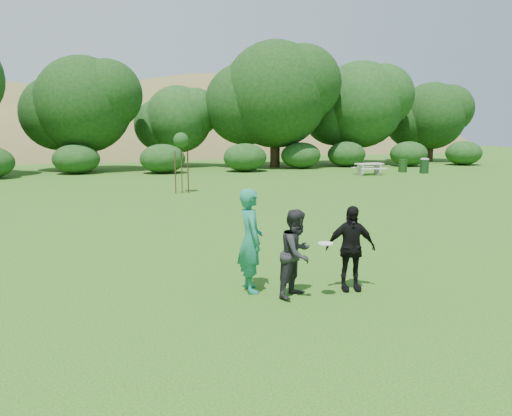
{
  "coord_description": "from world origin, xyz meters",
  "views": [
    {
      "loc": [
        -3.9,
        -8.57,
        3.08
      ],
      "look_at": [
        0.0,
        3.0,
        1.1
      ],
      "focal_mm": 35.0,
      "sensor_mm": 36.0,
      "label": 1
    }
  ],
  "objects_px": {
    "picnic_table": "(369,167)",
    "player_grey": "(297,253)",
    "trash_can_lidded": "(424,165)",
    "player_teal": "(250,240)",
    "trash_can_near": "(403,166)",
    "player_black": "(350,248)",
    "sapling": "(181,142)"
  },
  "relations": [
    {
      "from": "player_black",
      "to": "trash_can_near",
      "type": "xyz_separation_m",
      "value": [
        16.14,
        21.47,
        -0.37
      ]
    },
    {
      "from": "trash_can_near",
      "to": "picnic_table",
      "type": "height_order",
      "value": "trash_can_near"
    },
    {
      "from": "trash_can_lidded",
      "to": "picnic_table",
      "type": "bearing_deg",
      "value": 176.25
    },
    {
      "from": "player_teal",
      "to": "picnic_table",
      "type": "distance_m",
      "value": 24.77
    },
    {
      "from": "player_black",
      "to": "picnic_table",
      "type": "relative_size",
      "value": 0.91
    },
    {
      "from": "picnic_table",
      "to": "trash_can_lidded",
      "type": "relative_size",
      "value": 1.71
    },
    {
      "from": "player_teal",
      "to": "picnic_table",
      "type": "height_order",
      "value": "player_teal"
    },
    {
      "from": "player_teal",
      "to": "player_black",
      "type": "xyz_separation_m",
      "value": [
        1.81,
        -0.55,
        -0.17
      ]
    },
    {
      "from": "player_teal",
      "to": "player_black",
      "type": "distance_m",
      "value": 1.9
    },
    {
      "from": "player_teal",
      "to": "player_grey",
      "type": "distance_m",
      "value": 0.92
    },
    {
      "from": "player_teal",
      "to": "picnic_table",
      "type": "bearing_deg",
      "value": -33.36
    },
    {
      "from": "player_grey",
      "to": "player_black",
      "type": "height_order",
      "value": "player_black"
    },
    {
      "from": "player_black",
      "to": "sapling",
      "type": "distance_m",
      "value": 15.28
    },
    {
      "from": "player_grey",
      "to": "trash_can_lidded",
      "type": "xyz_separation_m",
      "value": [
        18.09,
        20.24,
        -0.27
      ]
    },
    {
      "from": "player_black",
      "to": "picnic_table",
      "type": "xyz_separation_m",
      "value": [
        12.88,
        20.49,
        -0.3
      ]
    },
    {
      "from": "trash_can_near",
      "to": "sapling",
      "type": "distance_m",
      "value": 17.86
    },
    {
      "from": "player_teal",
      "to": "trash_can_lidded",
      "type": "relative_size",
      "value": 1.87
    },
    {
      "from": "player_grey",
      "to": "player_black",
      "type": "xyz_separation_m",
      "value": [
        1.11,
        0.01,
        0.01
      ]
    },
    {
      "from": "player_grey",
      "to": "trash_can_near",
      "type": "xyz_separation_m",
      "value": [
        17.25,
        21.48,
        -0.36
      ]
    },
    {
      "from": "trash_can_near",
      "to": "player_black",
      "type": "bearing_deg",
      "value": -126.94
    },
    {
      "from": "player_teal",
      "to": "sapling",
      "type": "xyz_separation_m",
      "value": [
        1.35,
        14.64,
        1.44
      ]
    },
    {
      "from": "sapling",
      "to": "picnic_table",
      "type": "xyz_separation_m",
      "value": [
        13.34,
        5.31,
        -1.9
      ]
    },
    {
      "from": "player_grey",
      "to": "picnic_table",
      "type": "distance_m",
      "value": 24.82
    },
    {
      "from": "player_black",
      "to": "player_teal",
      "type": "bearing_deg",
      "value": 175.79
    },
    {
      "from": "player_grey",
      "to": "trash_can_lidded",
      "type": "distance_m",
      "value": 27.14
    },
    {
      "from": "player_grey",
      "to": "trash_can_lidded",
      "type": "relative_size",
      "value": 1.55
    },
    {
      "from": "player_teal",
      "to": "sapling",
      "type": "height_order",
      "value": "sapling"
    },
    {
      "from": "player_grey",
      "to": "trash_can_near",
      "type": "height_order",
      "value": "player_grey"
    },
    {
      "from": "picnic_table",
      "to": "player_grey",
      "type": "bearing_deg",
      "value": -124.29
    },
    {
      "from": "sapling",
      "to": "trash_can_lidded",
      "type": "xyz_separation_m",
      "value": [
        17.44,
        5.04,
        -1.88
      ]
    },
    {
      "from": "player_black",
      "to": "trash_can_lidded",
      "type": "height_order",
      "value": "player_black"
    },
    {
      "from": "trash_can_near",
      "to": "player_teal",
      "type": "bearing_deg",
      "value": -130.64
    }
  ]
}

